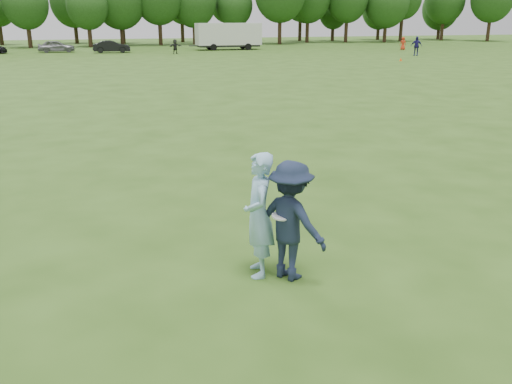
{
  "coord_description": "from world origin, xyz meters",
  "views": [
    {
      "loc": [
        -2.4,
        -7.2,
        3.98
      ],
      "look_at": [
        0.2,
        1.28,
        1.1
      ],
      "focal_mm": 38.0,
      "sensor_mm": 36.0,
      "label": 1
    }
  ],
  "objects_px": {
    "thrower": "(259,215)",
    "player_far_b": "(416,46)",
    "cargo_trailer": "(228,35)",
    "player_far_d": "(175,47)",
    "field_cone": "(401,59)",
    "car_e": "(56,46)",
    "player_far_c": "(403,43)",
    "defender": "(291,221)",
    "car_f": "(112,47)"
  },
  "relations": [
    {
      "from": "field_cone",
      "to": "cargo_trailer",
      "type": "relative_size",
      "value": 0.03
    },
    {
      "from": "car_e",
      "to": "field_cone",
      "type": "height_order",
      "value": "car_e"
    },
    {
      "from": "defender",
      "to": "car_f",
      "type": "xyz_separation_m",
      "value": [
        0.11,
        58.72,
        -0.27
      ]
    },
    {
      "from": "car_f",
      "to": "player_far_b",
      "type": "bearing_deg",
      "value": -111.54
    },
    {
      "from": "player_far_c",
      "to": "cargo_trailer",
      "type": "height_order",
      "value": "cargo_trailer"
    },
    {
      "from": "car_e",
      "to": "player_far_b",
      "type": "bearing_deg",
      "value": -114.86
    },
    {
      "from": "thrower",
      "to": "field_cone",
      "type": "bearing_deg",
      "value": 155.9
    },
    {
      "from": "player_far_b",
      "to": "car_e",
      "type": "distance_m",
      "value": 40.49
    },
    {
      "from": "player_far_c",
      "to": "field_cone",
      "type": "xyz_separation_m",
      "value": [
        -9.58,
        -15.33,
        -0.64
      ]
    },
    {
      "from": "player_far_b",
      "to": "field_cone",
      "type": "height_order",
      "value": "player_far_b"
    },
    {
      "from": "car_e",
      "to": "defender",
      "type": "bearing_deg",
      "value": -174.66
    },
    {
      "from": "player_far_b",
      "to": "player_far_c",
      "type": "distance_m",
      "value": 10.23
    },
    {
      "from": "player_far_d",
      "to": "field_cone",
      "type": "distance_m",
      "value": 24.74
    },
    {
      "from": "thrower",
      "to": "player_far_b",
      "type": "height_order",
      "value": "thrower"
    },
    {
      "from": "player_far_b",
      "to": "cargo_trailer",
      "type": "height_order",
      "value": "cargo_trailer"
    },
    {
      "from": "defender",
      "to": "car_f",
      "type": "relative_size",
      "value": 0.46
    },
    {
      "from": "player_far_c",
      "to": "player_far_d",
      "type": "distance_m",
      "value": 28.21
    },
    {
      "from": "player_far_d",
      "to": "car_f",
      "type": "bearing_deg",
      "value": 132.64
    },
    {
      "from": "defender",
      "to": "player_far_d",
      "type": "distance_m",
      "value": 55.13
    },
    {
      "from": "cargo_trailer",
      "to": "thrower",
      "type": "bearing_deg",
      "value": -103.8
    },
    {
      "from": "thrower",
      "to": "defender",
      "type": "relative_size",
      "value": 1.05
    },
    {
      "from": "car_f",
      "to": "cargo_trailer",
      "type": "height_order",
      "value": "cargo_trailer"
    },
    {
      "from": "thrower",
      "to": "car_e",
      "type": "bearing_deg",
      "value": -164.84
    },
    {
      "from": "thrower",
      "to": "field_cone",
      "type": "height_order",
      "value": "thrower"
    },
    {
      "from": "player_far_c",
      "to": "player_far_d",
      "type": "bearing_deg",
      "value": 16.27
    },
    {
      "from": "field_cone",
      "to": "cargo_trailer",
      "type": "bearing_deg",
      "value": 116.45
    },
    {
      "from": "thrower",
      "to": "field_cone",
      "type": "distance_m",
      "value": 46.11
    },
    {
      "from": "defender",
      "to": "player_far_b",
      "type": "relative_size",
      "value": 0.97
    },
    {
      "from": "player_far_d",
      "to": "field_cone",
      "type": "height_order",
      "value": "player_far_d"
    },
    {
      "from": "thrower",
      "to": "player_far_b",
      "type": "bearing_deg",
      "value": 154.69
    },
    {
      "from": "player_far_c",
      "to": "thrower",
      "type": "bearing_deg",
      "value": 74.69
    },
    {
      "from": "player_far_b",
      "to": "car_f",
      "type": "xyz_separation_m",
      "value": [
        -30.72,
        14.3,
        -0.31
      ]
    },
    {
      "from": "player_far_d",
      "to": "cargo_trailer",
      "type": "distance_m",
      "value": 9.65
    },
    {
      "from": "car_e",
      "to": "field_cone",
      "type": "relative_size",
      "value": 13.63
    },
    {
      "from": "car_f",
      "to": "field_cone",
      "type": "height_order",
      "value": "car_f"
    },
    {
      "from": "thrower",
      "to": "player_far_d",
      "type": "xyz_separation_m",
      "value": [
        7.22,
        54.46,
        -0.22
      ]
    },
    {
      "from": "car_e",
      "to": "field_cone",
      "type": "distance_m",
      "value": 38.82
    },
    {
      "from": "player_far_b",
      "to": "player_far_c",
      "type": "bearing_deg",
      "value": 102.13
    },
    {
      "from": "player_far_c",
      "to": "car_f",
      "type": "distance_m",
      "value": 35.22
    },
    {
      "from": "thrower",
      "to": "car_e",
      "type": "height_order",
      "value": "thrower"
    },
    {
      "from": "thrower",
      "to": "car_f",
      "type": "bearing_deg",
      "value": -170.55
    },
    {
      "from": "thrower",
      "to": "cargo_trailer",
      "type": "bearing_deg",
      "value": 176.18
    },
    {
      "from": "car_e",
      "to": "cargo_trailer",
      "type": "distance_m",
      "value": 20.39
    },
    {
      "from": "player_far_c",
      "to": "field_cone",
      "type": "relative_size",
      "value": 5.27
    },
    {
      "from": "cargo_trailer",
      "to": "player_far_d",
      "type": "bearing_deg",
      "value": -142.3
    },
    {
      "from": "car_e",
      "to": "car_f",
      "type": "height_order",
      "value": "car_e"
    },
    {
      "from": "field_cone",
      "to": "player_far_c",
      "type": "bearing_deg",
      "value": 58.0
    },
    {
      "from": "defender",
      "to": "cargo_trailer",
      "type": "bearing_deg",
      "value": -46.85
    },
    {
      "from": "player_far_b",
      "to": "cargo_trailer",
      "type": "distance_m",
      "value": 23.08
    },
    {
      "from": "player_far_d",
      "to": "field_cone",
      "type": "bearing_deg",
      "value": -57.54
    }
  ]
}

